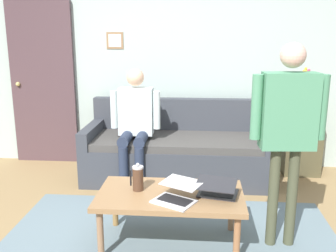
{
  "coord_description": "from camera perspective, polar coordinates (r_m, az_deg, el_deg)",
  "views": [
    {
      "loc": [
        -0.34,
        2.64,
        1.67
      ],
      "look_at": [
        -0.05,
        -0.89,
        0.8
      ],
      "focal_mm": 41.35,
      "sensor_mm": 36.0,
      "label": 1
    }
  ],
  "objects": [
    {
      "name": "coffee_table",
      "position": [
        3.1,
        0.34,
        -10.63
      ],
      "size": [
        1.14,
        0.64,
        0.43
      ],
      "color": "#956E46",
      "rests_on": "ground_plane"
    },
    {
      "name": "interior_door",
      "position": [
        5.19,
        -17.95,
        5.97
      ],
      "size": [
        0.82,
        0.09,
        2.05
      ],
      "color": "#503A40",
      "rests_on": "ground_plane"
    },
    {
      "name": "laptop_left",
      "position": [
        3.04,
        7.27,
        -9.33
      ],
      "size": [
        0.36,
        0.38,
        0.15
      ],
      "color": "#28282D",
      "rests_on": "coffee_table"
    },
    {
      "name": "couch",
      "position": [
        4.51,
        1.38,
        -3.81
      ],
      "size": [
        2.09,
        0.87,
        0.88
      ],
      "color": "#383C43",
      "rests_on": "ground_plane"
    },
    {
      "name": "back_wall",
      "position": [
        4.86,
        0.67,
        10.0
      ],
      "size": [
        7.04,
        0.11,
        2.7
      ],
      "color": "#ABBEB7",
      "rests_on": "ground_plane"
    },
    {
      "name": "french_press",
      "position": [
        3.1,
        -4.46,
        -7.66
      ],
      "size": [
        0.11,
        0.09,
        0.23
      ],
      "color": "#4C3323",
      "rests_on": "coffee_table"
    },
    {
      "name": "flower_vase",
      "position": [
        4.75,
        19.62,
        4.84
      ],
      "size": [
        0.1,
        0.08,
        0.41
      ],
      "color": "#354873",
      "rests_on": "side_shelf"
    },
    {
      "name": "laptop_center",
      "position": [
        2.94,
        1.29,
        -10.1
      ],
      "size": [
        0.42,
        0.43,
        0.13
      ],
      "color": "silver",
      "rests_on": "coffee_table"
    },
    {
      "name": "person_standing",
      "position": [
        3.02,
        17.3,
        0.78
      ],
      "size": [
        0.57,
        0.21,
        1.59
      ],
      "color": "#474A34",
      "rests_on": "ground_plane"
    },
    {
      "name": "person_seated",
      "position": [
        4.24,
        -4.89,
        0.88
      ],
      "size": [
        0.55,
        0.51,
        1.28
      ],
      "color": "#273045",
      "rests_on": "ground_plane"
    },
    {
      "name": "area_rug",
      "position": [
        3.19,
        0.19,
        -17.68
      ],
      "size": [
        2.76,
        1.9,
        0.01
      ],
      "primitive_type": "cube",
      "color": "slate",
      "rests_on": "ground_plane"
    },
    {
      "name": "side_shelf",
      "position": [
        4.86,
        19.13,
        -1.79
      ],
      "size": [
        0.42,
        0.32,
        0.86
      ],
      "color": "#4D482F",
      "rests_on": "ground_plane"
    }
  ]
}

